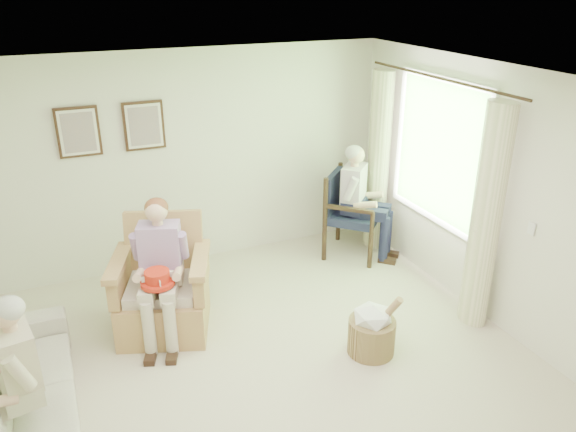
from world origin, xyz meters
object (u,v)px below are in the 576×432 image
object	(u,v)px
person_wicker	(162,261)
person_sofa	(13,371)
hatbox	(372,329)
wicker_armchair	(163,296)
person_dark	(359,194)
wood_armchair	(351,209)
red_hat	(157,279)
sofa	(24,387)

from	to	relation	value
person_wicker	person_sofa	distance (m)	1.66
hatbox	wicker_armchair	bearing A→B (deg)	144.79
person_sofa	person_wicker	bearing A→B (deg)	117.85
wicker_armchair	person_sofa	size ratio (longest dim) A/B	0.92
person_sofa	hatbox	size ratio (longest dim) A/B	1.88
person_dark	person_sofa	size ratio (longest dim) A/B	1.14
wicker_armchair	person_wicker	bearing A→B (deg)	-70.63
wood_armchair	red_hat	xyz separation A→B (m)	(-2.68, -1.12, 0.16)
wicker_armchair	sofa	distance (m)	1.54
person_wicker	wood_armchair	bearing A→B (deg)	39.04
wicker_armchair	red_hat	bearing A→B (deg)	-85.00
sofa	person_wicker	world-z (taller)	person_wicker
sofa	wicker_armchair	bearing A→B (deg)	-57.78
wood_armchair	person_sofa	size ratio (longest dim) A/B	0.86
person_wicker	red_hat	distance (m)	0.22
person_wicker	person_sofa	bearing A→B (deg)	-122.67
person_dark	wood_armchair	bearing A→B (deg)	44.34
person_dark	person_wicker	bearing A→B (deg)	150.50
wicker_armchair	person_dark	world-z (taller)	person_dark
sofa	person_sofa	xyz separation A→B (m)	(-0.00, -0.35, 0.41)
sofa	red_hat	distance (m)	1.39
person_sofa	wood_armchair	bearing A→B (deg)	106.40
wood_armchair	red_hat	world-z (taller)	wood_armchair
person_dark	hatbox	world-z (taller)	person_dark
wood_armchair	person_wicker	distance (m)	2.77
wicker_armchair	person_dark	distance (m)	2.71
person_sofa	red_hat	world-z (taller)	person_sofa
person_wicker	person_sofa	xyz separation A→B (m)	(-1.30, -1.02, -0.13)
red_hat	person_dark	bearing A→B (deg)	19.30
hatbox	sofa	bearing A→B (deg)	172.60
wicker_armchair	wood_armchair	xyz separation A→B (m)	(2.60, 0.78, 0.22)
wood_armchair	hatbox	bearing A→B (deg)	-159.45
sofa	person_sofa	distance (m)	0.54
person_wicker	person_dark	xyz separation A→B (m)	(2.60, 0.75, 0.01)
person_dark	sofa	bearing A→B (deg)	154.40
person_wicker	sofa	bearing A→B (deg)	-133.37
wood_armchair	hatbox	distance (m)	2.20
person_sofa	hatbox	xyz separation A→B (m)	(3.02, -0.05, -0.44)
person_wicker	hatbox	bearing A→B (deg)	-12.37
person_dark	red_hat	world-z (taller)	person_dark
person_sofa	red_hat	distance (m)	1.47
wood_armchair	person_wicker	xyz separation A→B (m)	(-2.60, -0.93, 0.24)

